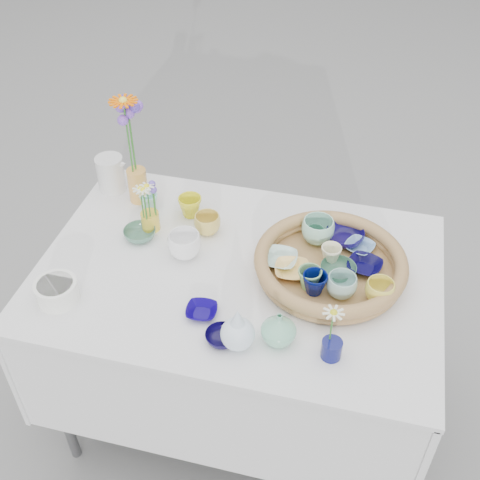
% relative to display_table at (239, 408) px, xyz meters
% --- Properties ---
extents(ground, '(80.00, 80.00, 0.00)m').
position_rel_display_table_xyz_m(ground, '(0.00, 0.00, 0.00)').
color(ground, gray).
extents(display_table, '(1.26, 0.86, 0.77)m').
position_rel_display_table_xyz_m(display_table, '(0.00, 0.00, 0.00)').
color(display_table, white).
rests_on(display_table, ground).
extents(wicker_tray, '(0.47, 0.47, 0.08)m').
position_rel_display_table_xyz_m(wicker_tray, '(0.28, 0.05, 0.80)').
color(wicker_tray, olive).
rests_on(wicker_tray, display_table).
extents(tray_ceramic_0, '(0.16, 0.16, 0.04)m').
position_rel_display_table_xyz_m(tray_ceramic_0, '(0.31, 0.20, 0.80)').
color(tray_ceramic_0, '#120B4C').
rests_on(tray_ceramic_0, wicker_tray).
extents(tray_ceramic_1, '(0.13, 0.13, 0.03)m').
position_rel_display_table_xyz_m(tray_ceramic_1, '(0.38, 0.08, 0.80)').
color(tray_ceramic_1, '#080534').
rests_on(tray_ceramic_1, wicker_tray).
extents(tray_ceramic_2, '(0.11, 0.11, 0.07)m').
position_rel_display_table_xyz_m(tray_ceramic_2, '(0.44, -0.04, 0.82)').
color(tray_ceramic_2, '#E8D84D').
rests_on(tray_ceramic_2, wicker_tray).
extents(tray_ceramic_3, '(0.14, 0.14, 0.03)m').
position_rel_display_table_xyz_m(tray_ceramic_3, '(0.31, 0.03, 0.80)').
color(tray_ceramic_3, '#417358').
rests_on(tray_ceramic_3, wicker_tray).
extents(tray_ceramic_4, '(0.08, 0.08, 0.07)m').
position_rel_display_table_xyz_m(tray_ceramic_4, '(0.23, -0.04, 0.82)').
color(tray_ceramic_4, '#7ABB76').
rests_on(tray_ceramic_4, wicker_tray).
extents(tray_ceramic_5, '(0.11, 0.11, 0.03)m').
position_rel_display_table_xyz_m(tray_ceramic_5, '(0.12, 0.04, 0.80)').
color(tray_ceramic_5, silver).
rests_on(tray_ceramic_5, wicker_tray).
extents(tray_ceramic_6, '(0.12, 0.12, 0.08)m').
position_rel_display_table_xyz_m(tray_ceramic_6, '(0.22, 0.18, 0.83)').
color(tray_ceramic_6, '#9DDDC4').
rests_on(tray_ceramic_6, wicker_tray).
extents(tray_ceramic_7, '(0.08, 0.08, 0.06)m').
position_rel_display_table_xyz_m(tray_ceramic_7, '(0.28, 0.09, 0.81)').
color(tray_ceramic_7, '#F5EDC5').
rests_on(tray_ceramic_7, wicker_tray).
extents(tray_ceramic_8, '(0.12, 0.12, 0.02)m').
position_rel_display_table_xyz_m(tray_ceramic_8, '(0.36, 0.17, 0.79)').
color(tray_ceramic_8, '#7DACDA').
rests_on(tray_ceramic_8, wicker_tray).
extents(tray_ceramic_9, '(0.10, 0.10, 0.07)m').
position_rel_display_table_xyz_m(tray_ceramic_9, '(0.25, -0.06, 0.82)').
color(tray_ceramic_9, '#020B4B').
rests_on(tray_ceramic_9, wicker_tray).
extents(tray_ceramic_10, '(0.12, 0.12, 0.03)m').
position_rel_display_table_xyz_m(tray_ceramic_10, '(0.17, 0.00, 0.80)').
color(tray_ceramic_10, '#FFCC6E').
rests_on(tray_ceramic_10, wicker_tray).
extents(tray_ceramic_11, '(0.11, 0.11, 0.07)m').
position_rel_display_table_xyz_m(tray_ceramic_11, '(0.33, -0.05, 0.82)').
color(tray_ceramic_11, '#94BEB7').
rests_on(tray_ceramic_11, wicker_tray).
extents(tray_ceramic_12, '(0.06, 0.06, 0.05)m').
position_rel_display_table_xyz_m(tray_ceramic_12, '(0.21, 0.17, 0.81)').
color(tray_ceramic_12, '#39735B').
rests_on(tray_ceramic_12, wicker_tray).
extents(loose_ceramic_0, '(0.10, 0.10, 0.08)m').
position_rel_display_table_xyz_m(loose_ceramic_0, '(-0.23, 0.22, 0.80)').
color(loose_ceramic_0, yellow).
rests_on(loose_ceramic_0, display_table).
extents(loose_ceramic_1, '(0.12, 0.12, 0.07)m').
position_rel_display_table_xyz_m(loose_ceramic_1, '(-0.15, 0.15, 0.80)').
color(loose_ceramic_1, '#D7BB51').
rests_on(loose_ceramic_1, display_table).
extents(loose_ceramic_2, '(0.12, 0.12, 0.03)m').
position_rel_display_table_xyz_m(loose_ceramic_2, '(-0.36, 0.07, 0.78)').
color(loose_ceramic_2, '#497762').
rests_on(loose_ceramic_2, display_table).
extents(loose_ceramic_3, '(0.13, 0.13, 0.09)m').
position_rel_display_table_xyz_m(loose_ceramic_3, '(-0.18, 0.02, 0.81)').
color(loose_ceramic_3, white).
rests_on(loose_ceramic_3, display_table).
extents(loose_ceramic_4, '(0.10, 0.10, 0.02)m').
position_rel_display_table_xyz_m(loose_ceramic_4, '(-0.06, -0.21, 0.78)').
color(loose_ceramic_4, '#0D015E').
rests_on(loose_ceramic_4, display_table).
extents(loose_ceramic_5, '(0.07, 0.07, 0.06)m').
position_rel_display_table_xyz_m(loose_ceramic_5, '(-0.38, 0.23, 0.79)').
color(loose_ceramic_5, '#9BDCD9').
rests_on(loose_ceramic_5, display_table).
extents(loose_ceramic_6, '(0.10, 0.10, 0.03)m').
position_rel_display_table_xyz_m(loose_ceramic_6, '(0.03, -0.29, 0.78)').
color(loose_ceramic_6, black).
rests_on(loose_ceramic_6, display_table).
extents(fluted_bowl, '(0.14, 0.14, 0.07)m').
position_rel_display_table_xyz_m(fluted_bowl, '(-0.49, -0.26, 0.80)').
color(fluted_bowl, white).
rests_on(fluted_bowl, display_table).
extents(bud_vase_paleblue, '(0.10, 0.10, 0.15)m').
position_rel_display_table_xyz_m(bud_vase_paleblue, '(0.07, -0.30, 0.84)').
color(bud_vase_paleblue, white).
rests_on(bud_vase_paleblue, display_table).
extents(bud_vase_seafoam, '(0.13, 0.13, 0.10)m').
position_rel_display_table_xyz_m(bud_vase_seafoam, '(0.18, -0.25, 0.82)').
color(bud_vase_seafoam, '#79C39D').
rests_on(bud_vase_seafoam, display_table).
extents(bud_vase_cobalt, '(0.06, 0.06, 0.06)m').
position_rel_display_table_xyz_m(bud_vase_cobalt, '(0.33, -0.27, 0.79)').
color(bud_vase_cobalt, '#0F1257').
rests_on(bud_vase_cobalt, display_table).
extents(single_daisy, '(0.09, 0.09, 0.12)m').
position_rel_display_table_xyz_m(single_daisy, '(0.32, -0.26, 0.87)').
color(single_daisy, white).
rests_on(single_daisy, bud_vase_cobalt).
extents(tall_vase_yellow, '(0.09, 0.09, 0.13)m').
position_rel_display_table_xyz_m(tall_vase_yellow, '(-0.44, 0.27, 0.83)').
color(tall_vase_yellow, gold).
rests_on(tall_vase_yellow, display_table).
extents(gerbera, '(0.14, 0.14, 0.29)m').
position_rel_display_table_xyz_m(gerbera, '(-0.44, 0.26, 1.03)').
color(gerbera, '#FF6C00').
rests_on(gerbera, tall_vase_yellow).
extents(hydrangea, '(0.09, 0.09, 0.32)m').
position_rel_display_table_xyz_m(hydrangea, '(-0.44, 0.27, 1.01)').
color(hydrangea, '#5538BC').
rests_on(hydrangea, tall_vase_yellow).
extents(white_pitcher, '(0.16, 0.13, 0.13)m').
position_rel_display_table_xyz_m(white_pitcher, '(-0.56, 0.30, 0.83)').
color(white_pitcher, silver).
rests_on(white_pitcher, display_table).
extents(daisy_cup, '(0.07, 0.07, 0.07)m').
position_rel_display_table_xyz_m(daisy_cup, '(-0.34, 0.12, 0.80)').
color(daisy_cup, yellow).
rests_on(daisy_cup, display_table).
extents(daisy_posy, '(0.09, 0.09, 0.15)m').
position_rel_display_table_xyz_m(daisy_posy, '(-0.33, 0.11, 0.91)').
color(daisy_posy, white).
rests_on(daisy_posy, daisy_cup).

